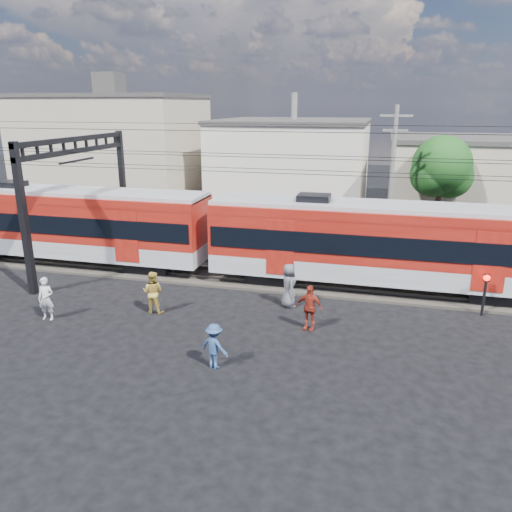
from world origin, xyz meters
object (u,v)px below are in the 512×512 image
object	(u,v)px
pedestrian_c	(214,346)
crossing_signal	(485,287)
commuter_train	(386,242)
pedestrian_a	(46,299)

from	to	relation	value
pedestrian_c	crossing_signal	world-z (taller)	crossing_signal
commuter_train	pedestrian_a	bearing A→B (deg)	-152.76
commuter_train	pedestrian_a	size ratio (longest dim) A/B	27.79
crossing_signal	commuter_train	bearing A→B (deg)	153.86
commuter_train	pedestrian_c	xyz separation A→B (m)	(-5.38, -8.90, -1.61)
commuter_train	pedestrian_c	size ratio (longest dim) A/B	31.70
commuter_train	pedestrian_a	distance (m)	15.09
pedestrian_a	pedestrian_c	size ratio (longest dim) A/B	1.14
commuter_train	crossing_signal	bearing A→B (deg)	-26.14
pedestrian_a	crossing_signal	xyz separation A→B (m)	(17.46, 4.85, 0.39)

